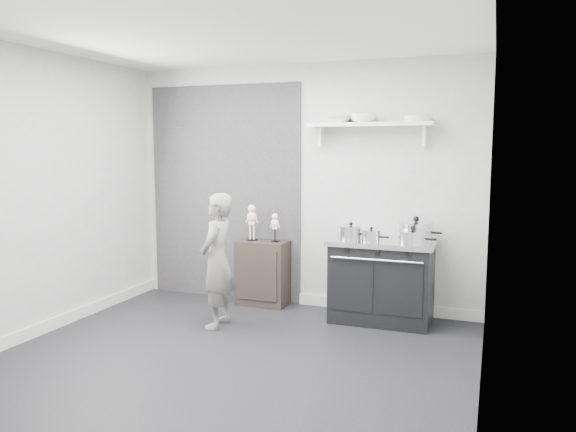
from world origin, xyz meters
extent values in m
plane|color=black|center=(0.00, 0.00, 0.00)|extent=(4.00, 4.00, 0.00)
cube|color=#A8A8A6|center=(0.00, 1.80, 1.35)|extent=(4.00, 0.02, 2.70)
cube|color=#A8A8A6|center=(0.00, -1.80, 1.35)|extent=(4.00, 0.02, 2.70)
cube|color=#A8A8A6|center=(-2.00, 0.00, 1.35)|extent=(0.02, 3.60, 2.70)
cube|color=#A8A8A6|center=(2.00, 0.00, 1.35)|extent=(0.02, 3.60, 2.70)
cube|color=silver|center=(0.00, 0.00, 2.70)|extent=(4.00, 3.60, 0.02)
cube|color=black|center=(-0.95, 1.79, 1.25)|extent=(1.90, 0.02, 2.50)
cube|color=silver|center=(1.00, 1.78, 0.06)|extent=(2.00, 0.03, 0.12)
cube|color=silver|center=(-1.98, 0.00, 0.06)|extent=(0.03, 3.60, 0.12)
cube|color=white|center=(0.80, 1.67, 2.02)|extent=(1.30, 0.26, 0.04)
cube|color=white|center=(0.25, 1.74, 1.90)|extent=(0.03, 0.12, 0.20)
cube|color=white|center=(1.35, 1.74, 1.90)|extent=(0.03, 0.12, 0.20)
cube|color=black|center=(0.99, 1.48, 0.40)|extent=(1.00, 0.60, 0.80)
cube|color=silver|center=(0.99, 1.48, 0.83)|extent=(1.06, 0.64, 0.05)
cube|color=black|center=(0.75, 1.18, 0.42)|extent=(0.42, 0.02, 0.52)
cube|color=black|center=(1.23, 1.18, 0.42)|extent=(0.42, 0.02, 0.52)
cylinder|color=silver|center=(0.99, 1.15, 0.70)|extent=(0.90, 0.02, 0.02)
cylinder|color=black|center=(0.69, 1.16, 0.78)|extent=(0.04, 0.03, 0.04)
cylinder|color=black|center=(0.99, 1.16, 0.78)|extent=(0.04, 0.03, 0.04)
cylinder|color=black|center=(1.29, 1.16, 0.78)|extent=(0.04, 0.03, 0.04)
cube|color=black|center=(-0.39, 1.61, 0.37)|extent=(0.57, 0.33, 0.73)
imported|color=slate|center=(-0.50, 0.73, 0.67)|extent=(0.35, 0.51, 1.34)
cylinder|color=#BEBEC0|center=(0.69, 1.36, 0.91)|extent=(0.22, 0.22, 0.13)
cylinder|color=#BEBEC0|center=(0.69, 1.36, 0.99)|extent=(0.23, 0.23, 0.01)
sphere|color=black|center=(0.69, 1.36, 1.01)|extent=(0.04, 0.04, 0.04)
cylinder|color=black|center=(0.84, 1.36, 0.91)|extent=(0.10, 0.02, 0.02)
cylinder|color=#BEBEC0|center=(1.31, 1.56, 0.94)|extent=(0.33, 0.33, 0.17)
cylinder|color=#BEBEC0|center=(1.31, 1.56, 1.03)|extent=(0.34, 0.34, 0.02)
sphere|color=black|center=(1.31, 1.56, 1.07)|extent=(0.06, 0.06, 0.06)
cylinder|color=black|center=(1.52, 1.56, 0.94)|extent=(0.10, 0.02, 0.02)
cylinder|color=#BEBEC0|center=(1.32, 1.28, 0.91)|extent=(0.27, 0.27, 0.12)
cylinder|color=#BEBEC0|center=(1.32, 1.28, 0.98)|extent=(0.28, 0.28, 0.01)
sphere|color=black|center=(1.32, 1.28, 1.01)|extent=(0.05, 0.05, 0.05)
cylinder|color=black|center=(1.49, 1.28, 0.91)|extent=(0.10, 0.02, 0.02)
cylinder|color=#BEBEC0|center=(0.91, 1.32, 0.90)|extent=(0.18, 0.18, 0.10)
cylinder|color=#BEBEC0|center=(0.91, 1.32, 0.96)|extent=(0.19, 0.19, 0.01)
sphere|color=black|center=(0.91, 1.32, 0.98)|extent=(0.03, 0.03, 0.03)
cylinder|color=black|center=(1.04, 1.32, 0.90)|extent=(0.10, 0.02, 0.02)
imported|color=white|center=(0.46, 1.67, 2.08)|extent=(0.31, 0.31, 0.08)
imported|color=white|center=(0.73, 1.67, 2.08)|extent=(0.27, 0.27, 0.08)
cylinder|color=silver|center=(1.28, 1.67, 2.07)|extent=(0.26, 0.26, 0.06)
camera|label=1|loc=(2.04, -4.15, 1.78)|focal=35.00mm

